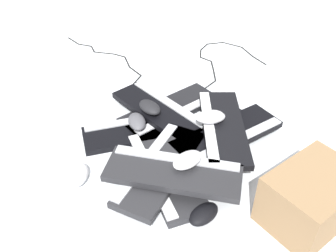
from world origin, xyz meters
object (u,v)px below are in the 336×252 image
object	(u,v)px
keyboard_4	(159,110)
mouse_2	(149,107)
mouse_6	(210,117)
mouse_1	(187,160)
keyboard_2	(140,131)
keyboard_7	(228,135)
mouse_0	(204,214)
mouse_4	(137,121)
mouse_3	(211,117)
keyboard_6	(173,172)
cardboard_box	(311,198)
keyboard_8	(223,127)
keyboard_5	(161,167)
mouse_5	(79,174)
keyboard_1	(170,110)
keyboard_0	(221,142)
keyboard_3	(165,171)

from	to	relation	value
keyboard_4	mouse_2	world-z (taller)	mouse_2
mouse_6	mouse_1	bearing A→B (deg)	-126.78
keyboard_2	keyboard_7	world-z (taller)	keyboard_7
mouse_0	mouse_4	distance (m)	0.49
mouse_0	mouse_3	bearing A→B (deg)	-140.76
keyboard_4	keyboard_6	bearing A→B (deg)	-78.99
mouse_2	mouse_3	distance (m)	0.26
keyboard_2	mouse_3	xyz separation A→B (m)	(0.27, -0.03, 0.10)
keyboard_6	cardboard_box	bearing A→B (deg)	-13.45
keyboard_2	mouse_4	bearing A→B (deg)	130.67
keyboard_4	keyboard_8	world-z (taller)	keyboard_8
mouse_0	keyboard_2	bearing A→B (deg)	-105.21
mouse_2	keyboard_4	bearing A→B (deg)	-93.01
keyboard_4	keyboard_5	size ratio (longest dim) A/B	0.90
keyboard_2	cardboard_box	distance (m)	0.68
mouse_3	mouse_6	world-z (taller)	same
mouse_5	mouse_6	bearing A→B (deg)	-66.03
keyboard_2	mouse_0	size ratio (longest dim) A/B	4.23
keyboard_4	mouse_4	bearing A→B (deg)	-133.25
mouse_4	mouse_5	xyz separation A→B (m)	(-0.17, -0.27, -0.03)
keyboard_6	mouse_2	xyz separation A→B (m)	(-0.11, 0.35, 0.01)
keyboard_1	mouse_1	world-z (taller)	mouse_1
keyboard_7	mouse_2	bearing A→B (deg)	160.17
mouse_2	mouse_3	xyz separation A→B (m)	(0.24, -0.09, 0.03)
mouse_5	mouse_4	bearing A→B (deg)	-35.95
keyboard_8	mouse_3	size ratio (longest dim) A/B	4.07
keyboard_2	mouse_5	distance (m)	0.31
mouse_1	mouse_6	size ratio (longest dim) A/B	1.00
keyboard_1	cardboard_box	size ratio (longest dim) A/B	1.58
mouse_2	keyboard_0	bearing A→B (deg)	-153.74
keyboard_6	mouse_0	size ratio (longest dim) A/B	4.17
keyboard_8	mouse_6	world-z (taller)	mouse_6
mouse_0	mouse_2	distance (m)	0.52
mouse_6	mouse_3	bearing A→B (deg)	-68.25
keyboard_0	keyboard_3	xyz separation A→B (m)	(-0.20, -0.17, 0.00)
keyboard_7	mouse_0	bearing A→B (deg)	-104.95
keyboard_6	keyboard_7	xyz separation A→B (m)	(0.19, 0.24, -0.03)
keyboard_5	mouse_0	xyz separation A→B (m)	(0.14, -0.17, -0.02)
keyboard_5	keyboard_4	bearing A→B (deg)	95.14
mouse_0	mouse_5	xyz separation A→B (m)	(-0.42, 0.15, 0.00)
keyboard_8	mouse_0	bearing A→B (deg)	-101.56
keyboard_0	keyboard_7	bearing A→B (deg)	19.54
keyboard_1	keyboard_5	distance (m)	0.38
keyboard_2	keyboard_4	distance (m)	0.12
keyboard_3	mouse_3	size ratio (longest dim) A/B	4.21
keyboard_2	keyboard_5	size ratio (longest dim) A/B	1.00
keyboard_1	keyboard_6	distance (m)	0.43
keyboard_1	keyboard_6	xyz separation A→B (m)	(0.03, -0.43, 0.06)
keyboard_3	keyboard_5	size ratio (longest dim) A/B	1.00
keyboard_0	mouse_1	distance (m)	0.26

